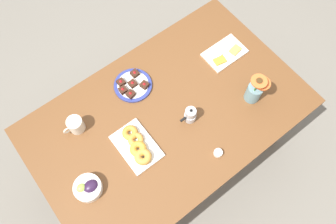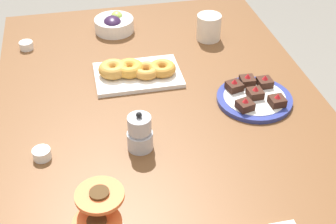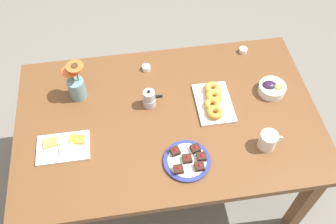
# 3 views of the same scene
# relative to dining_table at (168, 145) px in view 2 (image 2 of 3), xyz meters

# --- Properties ---
(dining_table) EXTENTS (1.60, 1.00, 0.74)m
(dining_table) POSITION_rel_dining_table_xyz_m (0.00, 0.00, 0.00)
(dining_table) COLOR brown
(dining_table) RESTS_ON ground_plane
(coffee_mug) EXTENTS (0.12, 0.09, 0.09)m
(coffee_mug) POSITION_rel_dining_table_xyz_m (0.46, -0.25, 0.13)
(coffee_mug) COLOR silver
(coffee_mug) RESTS_ON dining_table
(grape_bowl) EXTENTS (0.15, 0.15, 0.07)m
(grape_bowl) POSITION_rel_dining_table_xyz_m (0.59, 0.08, 0.12)
(grape_bowl) COLOR white
(grape_bowl) RESTS_ON dining_table
(croissant_platter) EXTENTS (0.19, 0.28, 0.05)m
(croissant_platter) POSITION_rel_dining_table_xyz_m (0.26, 0.05, 0.11)
(croissant_platter) COLOR white
(croissant_platter) RESTS_ON dining_table
(jam_cup_honey) EXTENTS (0.05, 0.05, 0.03)m
(jam_cup_honey) POSITION_rel_dining_table_xyz_m (0.52, 0.41, 0.10)
(jam_cup_honey) COLOR white
(jam_cup_honey) RESTS_ON dining_table
(jam_cup_berry) EXTENTS (0.05, 0.05, 0.03)m
(jam_cup_berry) POSITION_rel_dining_table_xyz_m (-0.07, 0.35, 0.10)
(jam_cup_berry) COLOR white
(jam_cup_berry) RESTS_ON dining_table
(dessert_plate) EXTENTS (0.23, 0.23, 0.05)m
(dessert_plate) POSITION_rel_dining_table_xyz_m (0.05, -0.28, 0.10)
(dessert_plate) COLOR navy
(dessert_plate) RESTS_ON dining_table
(moka_pot) EXTENTS (0.11, 0.07, 0.12)m
(moka_pot) POSITION_rel_dining_table_xyz_m (-0.09, 0.09, 0.13)
(moka_pot) COLOR #B7B7BC
(moka_pot) RESTS_ON dining_table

